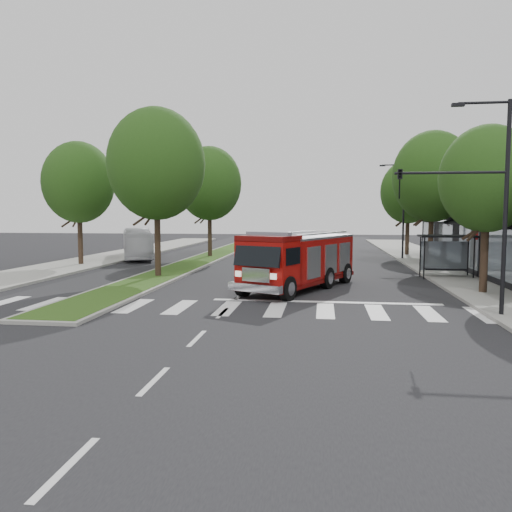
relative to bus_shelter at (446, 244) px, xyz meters
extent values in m
plane|color=black|center=(-11.20, -8.15, -2.04)|extent=(140.00, 140.00, 0.00)
cube|color=gray|center=(1.30, 1.85, -1.96)|extent=(5.00, 80.00, 0.15)
cube|color=gray|center=(-25.70, 1.85, -1.96)|extent=(5.00, 80.00, 0.15)
cube|color=gray|center=(-17.20, 9.85, -1.97)|extent=(3.00, 50.00, 0.14)
cube|color=#274313|center=(-17.20, 9.85, -1.89)|extent=(2.60, 49.50, 0.02)
cylinder|color=black|center=(-1.40, -0.75, -0.79)|extent=(0.08, 0.08, 2.50)
cylinder|color=black|center=(1.40, -0.75, -0.79)|extent=(0.08, 0.08, 2.50)
cylinder|color=black|center=(-1.40, 0.45, -0.79)|extent=(0.08, 0.08, 2.50)
cylinder|color=black|center=(1.40, 0.45, -0.79)|extent=(0.08, 0.08, 2.50)
cube|color=black|center=(0.00, -0.15, 0.51)|extent=(3.20, 1.60, 0.12)
cube|color=#8C99A5|center=(0.00, 0.55, -0.74)|extent=(2.80, 0.04, 1.80)
cube|color=black|center=(0.00, -0.15, -1.49)|extent=(2.40, 0.40, 0.08)
cylinder|color=black|center=(0.30, -6.15, -0.17)|extent=(0.36, 0.36, 3.74)
ellipsoid|color=#15360E|center=(0.30, -6.15, 3.49)|extent=(4.40, 4.40, 5.06)
cylinder|color=black|center=(0.30, 5.85, 0.16)|extent=(0.36, 0.36, 4.40)
ellipsoid|color=#15360E|center=(0.30, 5.85, 4.46)|extent=(5.60, 5.60, 6.44)
cylinder|color=black|center=(0.30, 15.85, -0.06)|extent=(0.36, 0.36, 3.96)
ellipsoid|color=#15360E|center=(0.30, 15.85, 3.81)|extent=(5.00, 5.00, 5.75)
cylinder|color=black|center=(-17.20, -2.15, 0.27)|extent=(0.36, 0.36, 4.62)
ellipsoid|color=#15360E|center=(-17.20, -2.15, 4.79)|extent=(5.80, 5.80, 6.67)
cylinder|color=black|center=(-17.20, 11.85, 0.16)|extent=(0.36, 0.36, 4.40)
ellipsoid|color=#15360E|center=(-17.20, 11.85, 4.46)|extent=(5.60, 5.60, 6.44)
cylinder|color=black|center=(-25.20, 3.85, 0.05)|extent=(0.36, 0.36, 4.18)
ellipsoid|color=#15360E|center=(-25.20, 3.85, 4.14)|extent=(5.20, 5.20, 5.98)
cylinder|color=black|center=(-0.70, -11.65, 1.96)|extent=(0.16, 0.16, 8.00)
cylinder|color=black|center=(-1.60, -11.65, 5.86)|extent=(1.80, 0.10, 0.10)
cube|color=black|center=(-2.50, -11.65, 5.81)|extent=(0.45, 0.20, 0.12)
cylinder|color=black|center=(-2.70, -11.65, 3.36)|extent=(4.00, 0.10, 0.10)
imported|color=black|center=(-4.50, -11.65, 2.96)|extent=(0.18, 0.22, 1.10)
cylinder|color=black|center=(-0.70, 11.85, 1.96)|extent=(0.16, 0.16, 8.00)
cylinder|color=black|center=(-1.60, 11.85, 5.86)|extent=(1.80, 0.10, 0.10)
cube|color=black|center=(-2.50, 11.85, 5.81)|extent=(0.45, 0.20, 0.12)
cube|color=#540604|center=(-8.50, -5.44, -1.53)|extent=(5.88, 8.87, 0.26)
cube|color=maroon|center=(-8.16, -4.69, -0.46)|extent=(5.04, 7.01, 2.04)
cube|color=maroon|center=(-9.81, -8.32, -0.46)|extent=(3.09, 2.73, 2.15)
cube|color=#B2B2B7|center=(-8.16, -4.69, 0.62)|extent=(5.04, 7.01, 0.12)
cylinder|color=#B2B2B7|center=(-9.00, -4.31, 0.82)|extent=(2.64, 5.62, 0.10)
cylinder|color=#B2B2B7|center=(-7.32, -5.08, 0.82)|extent=(2.64, 5.62, 0.10)
cube|color=silver|center=(-10.30, -9.39, -1.43)|extent=(2.57, 1.43, 0.36)
cube|color=#8C99A5|center=(-9.81, -8.32, 0.92)|extent=(2.19, 1.26, 0.18)
cylinder|color=black|center=(-11.01, -8.11, -1.48)|extent=(0.79, 1.17, 1.12)
cylinder|color=black|center=(-8.87, -9.08, -1.48)|extent=(0.79, 1.17, 1.12)
cylinder|color=black|center=(-9.23, -4.21, -1.48)|extent=(0.79, 1.17, 1.12)
cylinder|color=black|center=(-7.09, -5.18, -1.48)|extent=(0.79, 1.17, 1.12)
cylinder|color=black|center=(-8.21, -1.98, -1.48)|extent=(0.79, 1.17, 1.12)
cylinder|color=black|center=(-6.07, -2.95, -1.48)|extent=(0.79, 1.17, 1.12)
imported|color=silver|center=(-23.20, 10.09, -0.73)|extent=(5.68, 9.54, 2.63)
camera|label=1|loc=(-7.34, -31.05, 1.86)|focal=35.00mm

